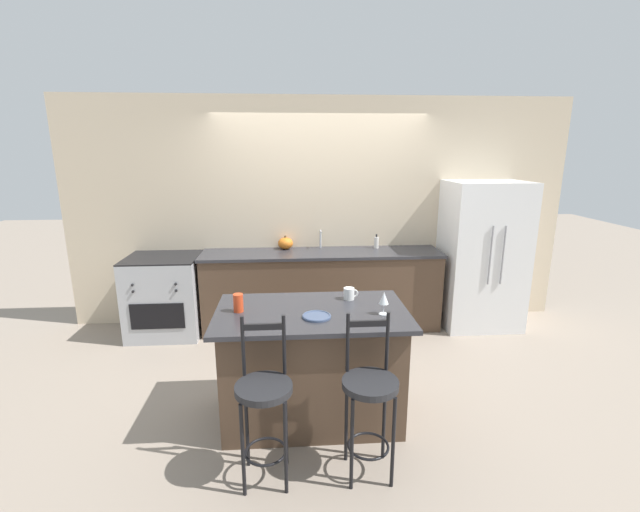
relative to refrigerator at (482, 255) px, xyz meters
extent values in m
plane|color=gray|center=(-1.91, -0.28, -0.87)|extent=(18.00, 18.00, 0.00)
cube|color=beige|center=(-1.91, 0.37, 0.48)|extent=(6.00, 0.07, 2.70)
cube|color=#4C3828|center=(-1.91, 0.07, -0.42)|extent=(2.76, 0.59, 0.90)
cube|color=#2D2D33|center=(-1.91, 0.07, 0.05)|extent=(2.80, 0.63, 0.03)
cube|color=black|center=(-1.91, 0.07, 0.06)|extent=(0.56, 0.33, 0.01)
cylinder|color=#ADAFB5|center=(-1.91, 0.27, 0.17)|extent=(0.02, 0.02, 0.22)
cylinder|color=#ADAFB5|center=(-1.91, 0.21, 0.27)|extent=(0.02, 0.12, 0.02)
cube|color=#4C3828|center=(-2.12, -1.74, -0.44)|extent=(1.34, 0.74, 0.87)
cube|color=#2D2D33|center=(-2.12, -1.74, 0.02)|extent=(1.46, 0.86, 0.03)
cube|color=white|center=(0.00, 0.00, 0.00)|extent=(0.90, 0.69, 1.74)
cylinder|color=#939399|center=(-0.07, -0.36, 0.09)|extent=(0.02, 0.02, 0.66)
cylinder|color=#939399|center=(0.07, -0.36, 0.09)|extent=(0.02, 0.02, 0.66)
cube|color=#ADAFB5|center=(-3.72, 0.00, -0.42)|extent=(0.80, 0.69, 0.90)
cube|color=black|center=(-3.72, -0.35, -0.53)|extent=(0.57, 0.01, 0.29)
cube|color=black|center=(-3.72, 0.00, 0.04)|extent=(0.80, 0.69, 0.02)
cylinder|color=black|center=(-3.94, -0.35, -0.17)|extent=(0.03, 0.02, 0.03)
cylinder|color=black|center=(-3.50, -0.35, -0.17)|extent=(0.03, 0.02, 0.03)
cylinder|color=black|center=(-3.94, -0.35, -0.24)|extent=(0.03, 0.02, 0.03)
cylinder|color=black|center=(-3.50, -0.35, -0.24)|extent=(0.03, 0.02, 0.03)
cylinder|color=black|center=(-2.59, -2.52, -0.55)|extent=(0.02, 0.02, 0.64)
cylinder|color=black|center=(-2.33, -2.52, -0.55)|extent=(0.02, 0.02, 0.64)
cylinder|color=black|center=(-2.59, -2.26, -0.55)|extent=(0.02, 0.02, 0.64)
cylinder|color=black|center=(-2.33, -2.26, -0.55)|extent=(0.02, 0.02, 0.64)
torus|color=black|center=(-2.46, -2.39, -0.67)|extent=(0.28, 0.28, 0.02)
cylinder|color=#232326|center=(-2.46, -2.39, -0.21)|extent=(0.36, 0.36, 0.04)
cylinder|color=black|center=(-2.59, -2.26, 0.01)|extent=(0.02, 0.02, 0.40)
cylinder|color=black|center=(-2.33, -2.26, 0.01)|extent=(0.02, 0.02, 0.40)
cube|color=black|center=(-2.46, -2.26, 0.14)|extent=(0.26, 0.02, 0.04)
cylinder|color=black|center=(-1.92, -2.52, -0.55)|extent=(0.02, 0.02, 0.64)
cylinder|color=black|center=(-1.66, -2.52, -0.55)|extent=(0.02, 0.02, 0.64)
cylinder|color=black|center=(-1.92, -2.26, -0.55)|extent=(0.02, 0.02, 0.64)
cylinder|color=black|center=(-1.66, -2.26, -0.55)|extent=(0.02, 0.02, 0.64)
torus|color=black|center=(-1.79, -2.39, -0.67)|extent=(0.28, 0.28, 0.02)
cylinder|color=#232326|center=(-1.79, -2.39, -0.21)|extent=(0.36, 0.36, 0.04)
cylinder|color=black|center=(-1.92, -2.26, 0.01)|extent=(0.02, 0.02, 0.40)
cylinder|color=black|center=(-1.66, -2.26, 0.01)|extent=(0.02, 0.02, 0.40)
cube|color=black|center=(-1.79, -2.26, 0.14)|extent=(0.26, 0.02, 0.04)
cylinder|color=#425170|center=(-2.09, -1.87, 0.04)|extent=(0.21, 0.21, 0.01)
torus|color=#425170|center=(-2.09, -1.87, 0.05)|extent=(0.21, 0.21, 0.01)
cylinder|color=white|center=(-1.59, -1.85, 0.04)|extent=(0.07, 0.07, 0.00)
cylinder|color=white|center=(-1.59, -1.85, 0.08)|extent=(0.01, 0.01, 0.08)
cone|color=white|center=(-1.59, -1.85, 0.16)|extent=(0.07, 0.07, 0.09)
cylinder|color=white|center=(-1.80, -1.50, 0.08)|extent=(0.09, 0.09, 0.10)
torus|color=white|center=(-1.76, -1.50, 0.08)|extent=(0.06, 0.01, 0.06)
cylinder|color=red|center=(-2.67, -1.72, 0.10)|extent=(0.07, 0.07, 0.14)
ellipsoid|color=orange|center=(-2.33, 0.23, 0.13)|extent=(0.18, 0.18, 0.14)
cylinder|color=brown|center=(-2.33, 0.23, 0.21)|extent=(0.03, 0.03, 0.02)
cylinder|color=silver|center=(-1.23, 0.20, 0.13)|extent=(0.06, 0.06, 0.14)
cylinder|color=black|center=(-1.23, 0.20, 0.21)|extent=(0.02, 0.02, 0.03)
camera|label=1|loc=(-2.28, -4.78, 1.23)|focal=24.00mm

